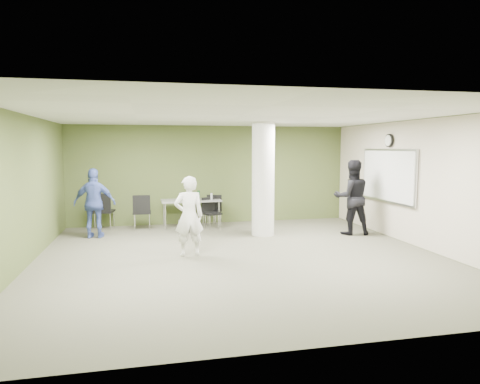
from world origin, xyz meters
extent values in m
plane|color=#585645|center=(0.00, 0.00, 0.00)|extent=(8.00, 8.00, 0.00)
plane|color=white|center=(0.00, 0.00, 2.80)|extent=(8.00, 8.00, 0.00)
cube|color=#505D2C|center=(0.00, 4.00, 1.40)|extent=(8.00, 2.80, 0.02)
cube|color=#505D2C|center=(-4.00, 0.00, 1.40)|extent=(0.02, 8.00, 2.80)
cube|color=beige|center=(4.00, 0.00, 1.40)|extent=(0.02, 8.00, 2.80)
cylinder|color=silver|center=(1.00, 2.00, 1.40)|extent=(0.56, 0.56, 2.80)
cube|color=silver|center=(3.93, 1.20, 1.50)|extent=(0.04, 2.30, 1.30)
cube|color=white|center=(3.91, 1.20, 1.50)|extent=(0.02, 2.20, 1.20)
cylinder|color=black|center=(3.93, 1.20, 2.35)|extent=(0.05, 0.32, 0.32)
cylinder|color=white|center=(3.90, 1.20, 2.35)|extent=(0.02, 0.26, 0.26)
cube|color=gray|center=(-0.65, 3.41, 0.74)|extent=(1.62, 0.75, 0.04)
cylinder|color=silver|center=(-1.37, 3.11, 0.36)|extent=(0.04, 0.04, 0.72)
cylinder|color=silver|center=(0.08, 3.15, 0.36)|extent=(0.04, 0.04, 0.72)
cylinder|color=silver|center=(-1.38, 3.67, 0.36)|extent=(0.04, 0.04, 0.72)
cylinder|color=silver|center=(0.06, 3.71, 0.36)|extent=(0.04, 0.04, 0.72)
cylinder|color=#194D20|center=(-0.45, 3.37, 0.89)|extent=(0.07, 0.07, 0.25)
cylinder|color=#B2B2B7|center=(-0.10, 3.31, 0.85)|extent=(0.06, 0.06, 0.18)
cylinder|color=#4C4C4C|center=(-0.92, 2.66, 0.16)|extent=(0.28, 0.28, 0.33)
cube|color=black|center=(-2.96, 3.65, 0.48)|extent=(0.56, 0.56, 0.05)
cube|color=black|center=(-2.99, 3.43, 0.74)|extent=(0.47, 0.11, 0.48)
cylinder|color=silver|center=(-2.73, 3.82, 0.23)|extent=(0.02, 0.02, 0.46)
cylinder|color=silver|center=(-3.13, 3.88, 0.23)|extent=(0.02, 0.02, 0.46)
cylinder|color=silver|center=(-2.79, 3.42, 0.23)|extent=(0.02, 0.02, 0.46)
cylinder|color=silver|center=(-3.19, 3.48, 0.23)|extent=(0.02, 0.02, 0.46)
cube|color=black|center=(-1.97, 3.38, 0.46)|extent=(0.47, 0.47, 0.05)
cube|color=black|center=(-1.97, 3.17, 0.71)|extent=(0.45, 0.05, 0.46)
cylinder|color=silver|center=(-1.77, 3.58, 0.22)|extent=(0.02, 0.02, 0.44)
cylinder|color=silver|center=(-2.16, 3.58, 0.22)|extent=(0.02, 0.02, 0.44)
cylinder|color=silver|center=(-1.78, 3.19, 0.22)|extent=(0.02, 0.02, 0.44)
cylinder|color=silver|center=(-2.16, 3.19, 0.22)|extent=(0.02, 0.02, 0.44)
cube|color=black|center=(-0.12, 3.11, 0.41)|extent=(0.55, 0.55, 0.05)
cube|color=black|center=(-0.20, 3.29, 0.63)|extent=(0.38, 0.19, 0.41)
cylinder|color=silver|center=(-0.21, 2.89, 0.19)|extent=(0.02, 0.02, 0.39)
cylinder|color=silver|center=(0.10, 3.02, 0.19)|extent=(0.02, 0.02, 0.39)
cylinder|color=silver|center=(-0.35, 3.20, 0.19)|extent=(0.02, 0.02, 0.39)
cylinder|color=silver|center=(-0.04, 3.34, 0.19)|extent=(0.02, 0.02, 0.39)
cube|color=black|center=(-0.07, 3.29, 0.42)|extent=(0.55, 0.55, 0.05)
cube|color=black|center=(0.00, 3.48, 0.66)|extent=(0.40, 0.17, 0.42)
cylinder|color=silver|center=(-0.29, 3.18, 0.20)|extent=(0.02, 0.02, 0.41)
cylinder|color=silver|center=(0.04, 3.06, 0.20)|extent=(0.02, 0.02, 0.41)
cylinder|color=silver|center=(-0.18, 3.52, 0.20)|extent=(0.02, 0.02, 0.41)
cylinder|color=silver|center=(0.16, 3.40, 0.20)|extent=(0.02, 0.02, 0.41)
imported|color=white|center=(-1.00, 0.31, 0.81)|extent=(0.62, 0.44, 1.62)
imported|color=black|center=(3.20, 1.61, 0.94)|extent=(1.00, 0.83, 1.87)
imported|color=#4156A2|center=(-3.06, 2.52, 0.84)|extent=(1.04, 0.55, 1.69)
camera|label=1|loc=(-1.79, -8.20, 2.19)|focal=32.00mm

